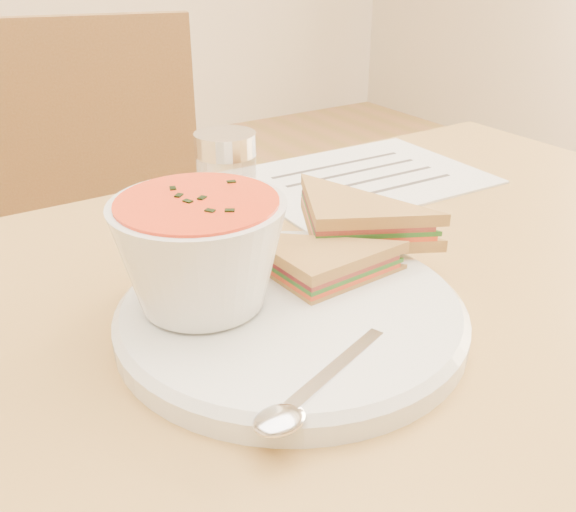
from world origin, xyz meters
TOP-DOWN VIEW (x-y plane):
  - chair_far at (-0.07, 0.60)m, footprint 0.50×0.50m
  - plate at (-0.08, -0.00)m, footprint 0.28×0.28m
  - soup_bowl at (-0.14, 0.03)m, footprint 0.14×0.14m
  - sandwich_half_a at (-0.07, -0.02)m, footprint 0.11×0.11m
  - sandwich_half_b at (-0.03, 0.04)m, footprint 0.16×0.16m
  - spoon at (-0.11, -0.09)m, footprint 0.17×0.09m
  - paper_menu at (0.18, 0.23)m, footprint 0.30×0.23m
  - condiment_shaker at (-0.04, 0.17)m, footprint 0.07×0.07m

SIDE VIEW (x-z plane):
  - chair_far at x=-0.07m, z-range 0.00..0.91m
  - paper_menu at x=0.18m, z-range 0.75..0.75m
  - plate at x=-0.08m, z-range 0.75..0.77m
  - spoon at x=-0.11m, z-range 0.77..0.78m
  - sandwich_half_a at x=-0.07m, z-range 0.77..0.80m
  - sandwich_half_b at x=-0.03m, z-range 0.78..0.82m
  - condiment_shaker at x=-0.04m, z-range 0.75..0.86m
  - soup_bowl at x=-0.14m, z-range 0.77..0.86m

